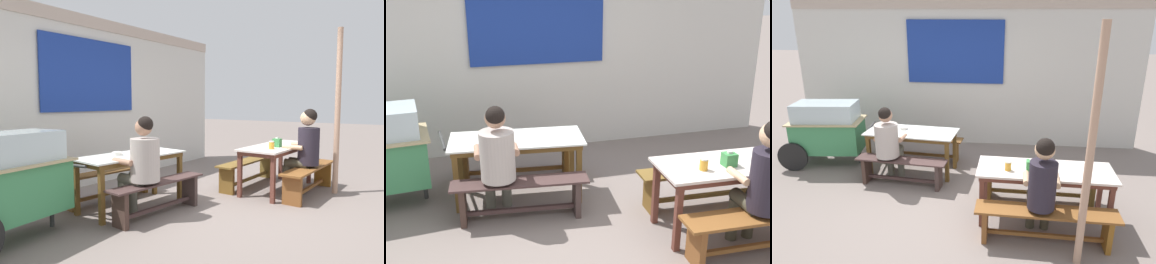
# 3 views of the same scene
# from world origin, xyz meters

# --- Properties ---
(ground_plane) EXTENTS (40.00, 40.00, 0.00)m
(ground_plane) POSITION_xyz_m (0.00, 0.00, 0.00)
(ground_plane) COLOR slate
(backdrop_wall) EXTENTS (6.86, 0.23, 2.88)m
(backdrop_wall) POSITION_xyz_m (-0.00, 2.69, 1.51)
(backdrop_wall) COLOR silver
(backdrop_wall) RESTS_ON ground_plane
(dining_table_far) EXTENTS (1.56, 0.80, 0.73)m
(dining_table_far) POSITION_xyz_m (-0.73, 1.13, 0.65)
(dining_table_far) COLOR silver
(dining_table_far) RESTS_ON ground_plane
(dining_table_near) EXTENTS (1.73, 0.71, 0.73)m
(dining_table_near) POSITION_xyz_m (1.32, -0.14, 0.65)
(dining_table_near) COLOR silver
(dining_table_near) RESTS_ON ground_plane
(bench_far_back) EXTENTS (1.52, 0.42, 0.44)m
(bench_far_back) POSITION_xyz_m (-0.68, 1.65, 0.29)
(bench_far_back) COLOR brown
(bench_far_back) RESTS_ON ground_plane
(bench_far_front) EXTENTS (1.46, 0.42, 0.44)m
(bench_far_front) POSITION_xyz_m (-0.78, 0.62, 0.29)
(bench_far_front) COLOR #432F2D
(bench_far_front) RESTS_ON ground_plane
(bench_near_back) EXTENTS (1.71, 0.35, 0.44)m
(bench_near_back) POSITION_xyz_m (1.34, 0.38, 0.30)
(bench_near_back) COLOR brown
(bench_near_back) RESTS_ON ground_plane
(bench_near_front) EXTENTS (1.66, 0.37, 0.44)m
(bench_near_front) POSITION_xyz_m (1.31, -0.66, 0.30)
(bench_near_front) COLOR brown
(bench_near_front) RESTS_ON ground_plane
(person_near_front) EXTENTS (0.44, 0.53, 1.33)m
(person_near_front) POSITION_xyz_m (1.24, -0.60, 0.76)
(person_near_front) COLOR #423F2F
(person_near_front) RESTS_ON ground_plane
(person_left_back_turned) EXTENTS (0.48, 0.55, 1.27)m
(person_left_back_turned) POSITION_xyz_m (-0.99, 0.69, 0.72)
(person_left_back_turned) COLOR #676658
(person_left_back_turned) RESTS_ON ground_plane
(tissue_box) EXTENTS (0.12, 0.12, 0.15)m
(tissue_box) POSITION_xyz_m (1.15, -0.19, 0.80)
(tissue_box) COLOR #3A8845
(tissue_box) RESTS_ON dining_table_near
(condiment_jar) EXTENTS (0.08, 0.08, 0.12)m
(condiment_jar) POSITION_xyz_m (0.86, -0.22, 0.79)
(condiment_jar) COLOR gold
(condiment_jar) RESTS_ON dining_table_near
(soup_bowl) EXTENTS (0.14, 0.14, 0.05)m
(soup_bowl) POSITION_xyz_m (-0.89, 1.23, 0.75)
(soup_bowl) COLOR silver
(soup_bowl) RESTS_ON dining_table_far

